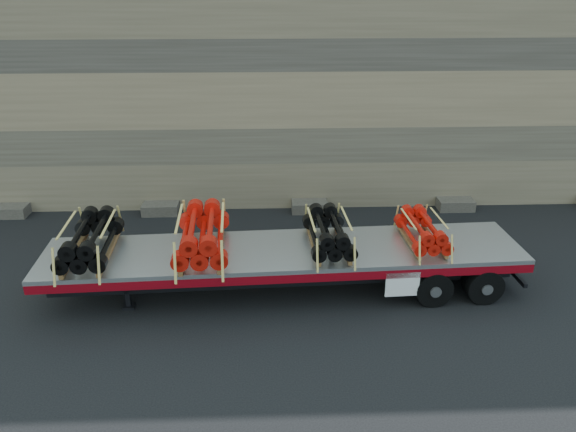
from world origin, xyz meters
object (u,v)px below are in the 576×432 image
(bundle_midfront, at_px, (202,235))
(bundle_rear, at_px, (422,231))
(trailer, at_px, (284,270))
(bundle_front, at_px, (90,241))
(bundle_midrear, at_px, (328,233))

(bundle_midfront, bearing_deg, bundle_rear, 0.00)
(trailer, bearing_deg, bundle_front, 180.00)
(bundle_front, distance_m, bundle_rear, 8.10)
(bundle_front, height_order, bundle_rear, bundle_front)
(bundle_midrear, bearing_deg, bundle_rear, 0.00)
(trailer, height_order, bundle_rear, bundle_rear)
(bundle_rear, bearing_deg, trailer, 180.00)
(trailer, relative_size, bundle_front, 5.06)
(bundle_midfront, bearing_deg, bundle_front, 180.00)
(trailer, bearing_deg, bundle_midrear, -0.00)
(bundle_midrear, xyz_separation_m, bundle_rear, (2.37, 0.11, -0.04))
(trailer, distance_m, bundle_midrear, 1.46)
(bundle_front, relative_size, bundle_rear, 1.23)
(bundle_midfront, distance_m, bundle_midrear, 3.08)
(bundle_midrear, bearing_deg, bundle_midfront, 180.00)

